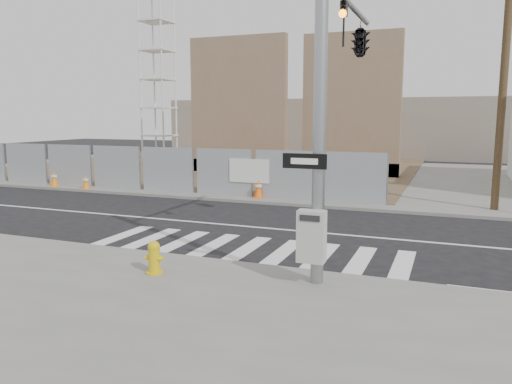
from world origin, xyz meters
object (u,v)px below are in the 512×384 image
(signal_pole, at_px, (349,63))
(traffic_cone_a, at_px, (54,179))
(traffic_cone_b, at_px, (86,182))
(traffic_cone_c, at_px, (229,187))
(fire_hydrant, at_px, (154,257))
(traffic_cone_d, at_px, (258,189))
(crane_tower, at_px, (157,38))

(signal_pole, xyz_separation_m, traffic_cone_a, (-15.55, 6.44, -4.28))
(traffic_cone_b, xyz_separation_m, traffic_cone_c, (6.93, 1.04, -0.00))
(fire_hydrant, distance_m, traffic_cone_d, 10.46)
(traffic_cone_b, bearing_deg, traffic_cone_c, 8.55)
(traffic_cone_a, bearing_deg, crane_tower, 98.78)
(traffic_cone_c, bearing_deg, traffic_cone_a, -174.10)
(crane_tower, relative_size, traffic_cone_c, 27.34)
(signal_pole, xyz_separation_m, traffic_cone_d, (-5.02, 6.87, -4.28))
(fire_hydrant, bearing_deg, traffic_cone_c, 86.47)
(traffic_cone_b, xyz_separation_m, traffic_cone_d, (8.52, 0.55, 0.05))
(traffic_cone_c, bearing_deg, traffic_cone_b, -171.45)
(fire_hydrant, bearing_deg, traffic_cone_b, 116.00)
(traffic_cone_a, relative_size, traffic_cone_b, 1.16)
(signal_pole, relative_size, fire_hydrant, 9.71)
(fire_hydrant, height_order, traffic_cone_c, fire_hydrant)
(fire_hydrant, distance_m, traffic_cone_b, 14.08)
(crane_tower, bearing_deg, signal_pole, -47.43)
(signal_pole, xyz_separation_m, traffic_cone_c, (-6.62, 7.37, -4.34))
(fire_hydrant, height_order, traffic_cone_a, traffic_cone_a)
(crane_tower, height_order, fire_hydrant, crane_tower)
(crane_tower, height_order, traffic_cone_c, crane_tower)
(signal_pole, distance_m, traffic_cone_c, 10.81)
(signal_pole, distance_m, traffic_cone_a, 17.37)
(traffic_cone_b, distance_m, traffic_cone_d, 8.54)
(signal_pole, distance_m, crane_tower, 26.21)
(traffic_cone_a, xyz_separation_m, traffic_cone_c, (8.93, 0.92, -0.05))
(fire_hydrant, xyz_separation_m, traffic_cone_c, (-3.19, 10.84, -0.03))
(crane_tower, xyz_separation_m, traffic_cone_d, (12.47, -12.17, -8.52))
(signal_pole, relative_size, traffic_cone_a, 9.04)
(signal_pole, bearing_deg, traffic_cone_d, 126.16)
(crane_tower, height_order, traffic_cone_b, crane_tower)
(crane_tower, distance_m, traffic_cone_c, 18.12)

